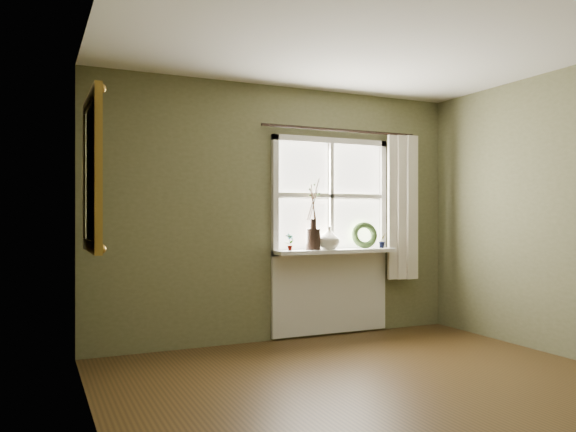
{
  "coord_description": "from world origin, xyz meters",
  "views": [
    {
      "loc": [
        -2.35,
        -3.01,
        1.27
      ],
      "look_at": [
        -0.26,
        1.55,
        1.27
      ],
      "focal_mm": 35.0,
      "sensor_mm": 36.0,
      "label": 1
    }
  ],
  "objects_px": {
    "dark_jug": "(313,239)",
    "gilt_mirror": "(91,173)",
    "cream_vase": "(329,238)",
    "wreath": "(364,238)"
  },
  "relations": [
    {
      "from": "dark_jug",
      "to": "gilt_mirror",
      "type": "height_order",
      "value": "gilt_mirror"
    },
    {
      "from": "cream_vase",
      "to": "gilt_mirror",
      "type": "height_order",
      "value": "gilt_mirror"
    },
    {
      "from": "cream_vase",
      "to": "gilt_mirror",
      "type": "bearing_deg",
      "value": -159.62
    },
    {
      "from": "dark_jug",
      "to": "cream_vase",
      "type": "height_order",
      "value": "cream_vase"
    },
    {
      "from": "wreath",
      "to": "dark_jug",
      "type": "bearing_deg",
      "value": -164.02
    },
    {
      "from": "dark_jug",
      "to": "gilt_mirror",
      "type": "xyz_separation_m",
      "value": [
        -2.25,
        -0.9,
        0.55
      ]
    },
    {
      "from": "cream_vase",
      "to": "gilt_mirror",
      "type": "relative_size",
      "value": 0.21
    },
    {
      "from": "dark_jug",
      "to": "cream_vase",
      "type": "xyz_separation_m",
      "value": [
        0.18,
        0.0,
        0.01
      ]
    },
    {
      "from": "cream_vase",
      "to": "dark_jug",
      "type": "bearing_deg",
      "value": 180.0
    },
    {
      "from": "dark_jug",
      "to": "gilt_mirror",
      "type": "distance_m",
      "value": 2.48
    }
  ]
}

